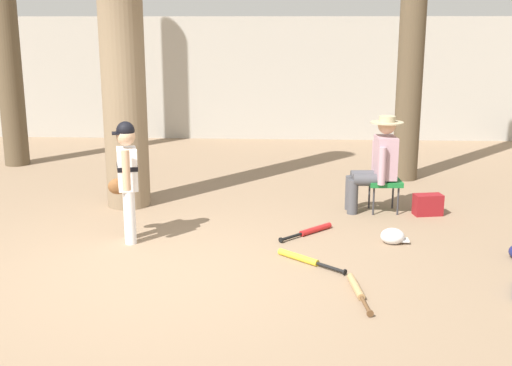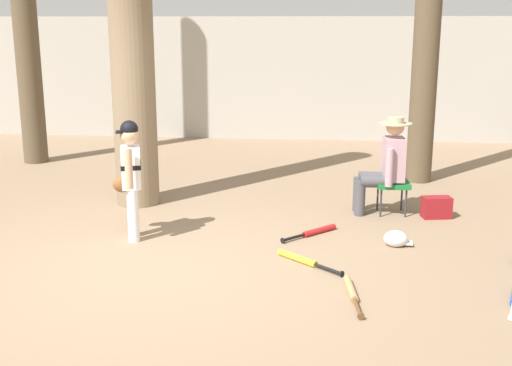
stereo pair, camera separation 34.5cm
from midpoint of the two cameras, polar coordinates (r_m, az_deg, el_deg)
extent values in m
plane|color=#897056|center=(6.25, -7.25, -7.76)|extent=(60.00, 60.00, 0.00)
cube|color=#ADA89E|center=(13.25, -0.02, 9.22)|extent=(18.00, 0.36, 2.42)
cone|color=#7F6B51|center=(8.61, -9.15, -1.74)|extent=(0.86, 0.86, 0.33)
cone|color=brown|center=(10.03, 15.02, 0.20)|extent=(0.57, 0.57, 0.23)
cylinder|color=white|center=(7.04, -9.39, -2.85)|extent=(0.12, 0.12, 0.58)
cylinder|color=white|center=(7.21, -9.41, -2.44)|extent=(0.12, 0.12, 0.58)
cube|color=white|center=(7.00, -9.56, 1.36)|extent=(0.28, 0.34, 0.44)
cube|color=black|center=(6.99, -9.57, 1.54)|extent=(0.29, 0.35, 0.05)
sphere|color=tan|center=(6.93, -9.68, 4.19)|extent=(0.20, 0.20, 0.20)
sphere|color=black|center=(6.92, -9.70, 4.68)|extent=(0.19, 0.19, 0.19)
cube|color=black|center=(6.92, -10.44, 4.44)|extent=(0.14, 0.16, 0.02)
cylinder|color=tan|center=(6.75, -9.71, 1.25)|extent=(0.10, 0.10, 0.42)
cylinder|color=tan|center=(7.22, -9.88, 1.09)|extent=(0.10, 0.10, 0.40)
ellipsoid|color=brown|center=(7.27, -10.31, -0.13)|extent=(0.24, 0.18, 0.18)
cube|color=#196B2D|center=(8.14, 13.10, -0.07)|extent=(0.42, 0.42, 0.06)
cylinder|color=#333338|center=(8.02, 12.16, -1.63)|extent=(0.02, 0.02, 0.38)
cylinder|color=#333338|center=(8.31, 11.84, -1.07)|extent=(0.02, 0.02, 0.38)
cylinder|color=#333338|center=(8.08, 14.26, -1.64)|extent=(0.02, 0.02, 0.38)
cylinder|color=#333338|center=(8.36, 13.87, -1.09)|extent=(0.02, 0.02, 0.38)
cylinder|color=#47474C|center=(8.03, 10.35, -1.35)|extent=(0.13, 0.13, 0.43)
cylinder|color=#47474C|center=(8.22, 10.18, -0.98)|extent=(0.13, 0.13, 0.43)
cylinder|color=#47474C|center=(8.00, 11.84, 0.13)|extent=(0.41, 0.17, 0.15)
cylinder|color=#47474C|center=(8.19, 11.63, 0.46)|extent=(0.41, 0.17, 0.15)
cube|color=#B28C99|center=(8.08, 13.22, 2.07)|extent=(0.26, 0.37, 0.52)
cylinder|color=#B28C99|center=(7.86, 12.90, 1.32)|extent=(0.09, 0.09, 0.46)
cylinder|color=#B28C99|center=(8.29, 12.39, 1.99)|extent=(0.09, 0.09, 0.46)
sphere|color=tan|center=(8.01, 13.38, 4.87)|extent=(0.22, 0.22, 0.22)
cylinder|color=tan|center=(8.00, 13.40, 5.10)|extent=(0.40, 0.40, 0.02)
cylinder|color=tan|center=(8.00, 13.41, 5.34)|extent=(0.20, 0.20, 0.09)
cube|color=maroon|center=(8.17, 16.78, -2.08)|extent=(0.37, 0.24, 0.26)
cone|color=brown|center=(11.57, -17.94, 1.79)|extent=(0.60, 0.60, 0.24)
cylinder|color=silver|center=(5.67, 23.24, -10.85)|extent=(0.06, 0.03, 0.06)
cylinder|color=tan|center=(5.83, 10.03, -9.16)|extent=(0.12, 0.47, 0.07)
cylinder|color=brown|center=(5.48, 10.76, -10.75)|extent=(0.07, 0.32, 0.03)
cylinder|color=brown|center=(5.34, 11.09, -11.45)|extent=(0.06, 0.02, 0.06)
cylinder|color=red|center=(7.33, 6.95, -4.17)|extent=(0.38, 0.38, 0.07)
cylinder|color=black|center=(7.07, 4.72, -4.82)|extent=(0.24, 0.25, 0.03)
cylinder|color=black|center=(6.96, 3.78, -5.09)|extent=(0.05, 0.05, 0.06)
cylinder|color=yellow|center=(6.48, 5.19, -6.61)|extent=(0.41, 0.37, 0.07)
cylinder|color=black|center=(6.23, 7.99, -7.54)|extent=(0.27, 0.24, 0.03)
cylinder|color=black|center=(6.14, 9.18, -7.92)|extent=(0.05, 0.05, 0.06)
ellipsoid|color=silver|center=(7.07, 13.57, -4.80)|extent=(0.26, 0.23, 0.17)
cube|color=silver|center=(7.10, 14.53, -5.12)|extent=(0.10, 0.13, 0.02)
camera|label=1|loc=(0.17, -88.46, 0.38)|focal=45.45mm
camera|label=2|loc=(0.17, 91.54, -0.38)|focal=45.45mm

